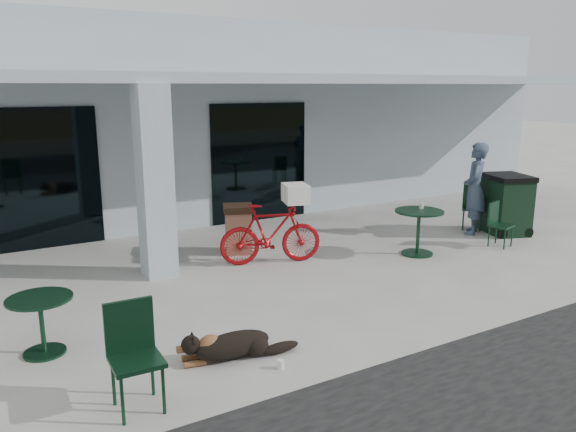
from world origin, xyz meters
TOP-DOWN VIEW (x-y plane):
  - ground at (0.00, 0.00)m, footprint 80.00×80.00m
  - building at (0.00, 8.50)m, footprint 22.00×7.00m
  - storefront_glass_left at (-3.20, 4.98)m, footprint 2.80×0.06m
  - storefront_glass_right at (1.80, 4.98)m, footprint 2.40×0.06m
  - column at (-1.50, 2.30)m, footprint 0.50×0.50m
  - overhang at (0.00, 3.60)m, footprint 22.00×2.80m
  - bicycle at (0.40, 1.90)m, footprint 1.87×1.02m
  - laundry_basket at (0.83, 1.77)m, footprint 0.55×0.64m
  - dog at (-1.69, -1.00)m, footprint 1.11×0.55m
  - cup_near_dog at (-1.34, -1.50)m, footprint 0.10×0.10m
  - cafe_table_near at (-3.56, 0.23)m, footprint 0.83×0.83m
  - cafe_chair_near at (-2.93, -1.50)m, footprint 0.49×0.54m
  - cafe_table_far at (3.03, 0.99)m, footprint 0.93×0.93m
  - cafe_chair_far_a at (4.80, 0.56)m, footprint 0.49×0.52m
  - cafe_chair_far_b at (5.37, 1.80)m, footprint 0.64×0.64m
  - person at (5.10, 1.54)m, footprint 0.84×0.80m
  - cup_on_table at (3.18, 1.10)m, footprint 0.08×0.08m
  - trash_receptacle at (0.20, 2.80)m, footprint 0.70×0.70m
  - wheeled_bin at (5.73, 1.23)m, footprint 1.07×1.19m

SIDE VIEW (x-z plane):
  - ground at x=0.00m, z-range 0.00..0.00m
  - cup_near_dog at x=-1.34m, z-range 0.00..0.10m
  - dog at x=-1.69m, z-range 0.00..0.35m
  - cafe_table_near at x=-3.56m, z-range 0.00..0.70m
  - cafe_table_far at x=3.03m, z-range 0.00..0.84m
  - cafe_chair_far_a at x=4.80m, z-range 0.00..0.87m
  - trash_receptacle at x=0.20m, z-range 0.00..0.91m
  - cafe_chair_far_b at x=5.37m, z-range 0.00..0.95m
  - cafe_chair_near at x=-2.93m, z-range 0.00..1.06m
  - bicycle at x=0.40m, z-range 0.00..1.08m
  - wheeled_bin at x=5.73m, z-range 0.00..1.26m
  - cup_on_table at x=3.18m, z-range 0.84..0.95m
  - person at x=5.10m, z-range 0.00..1.94m
  - laundry_basket at x=0.83m, z-range 1.08..1.41m
  - storefront_glass_left at x=-3.20m, z-range 0.00..2.70m
  - storefront_glass_right at x=1.80m, z-range 0.00..2.70m
  - column at x=-1.50m, z-range 0.00..3.12m
  - building at x=0.00m, z-range 0.00..4.50m
  - overhang at x=0.00m, z-range 3.12..3.30m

